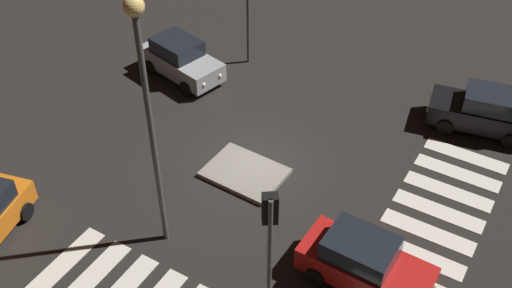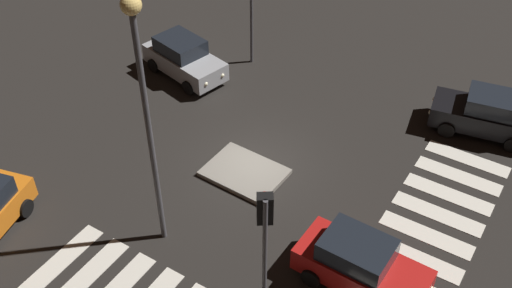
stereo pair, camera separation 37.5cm
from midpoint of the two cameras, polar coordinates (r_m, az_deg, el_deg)
name	(u,v)px [view 1 (the left image)]	position (r m, az deg, el deg)	size (l,w,h in m)	color
ground_plane	(256,164)	(23.32, -0.46, -1.89)	(80.00, 80.00, 0.00)	black
traffic_island	(245,173)	(22.82, -1.52, -2.73)	(2.97, 2.28, 0.18)	gray
car_red	(364,263)	(19.12, 9.58, -10.98)	(4.17, 2.04, 1.79)	red
car_silver	(181,59)	(27.95, -7.49, 7.93)	(4.36, 2.65, 1.79)	#9EA0A5
car_black	(484,111)	(26.07, 20.25, 2.95)	(4.37, 2.51, 1.82)	black
traffic_light_east	(270,225)	(16.52, 0.65, -7.61)	(0.54, 0.53, 4.43)	#47474C
street_lamp	(146,94)	(17.03, -10.91, 4.63)	(0.56, 0.56, 8.84)	#47474C
crosswalk_side	(428,232)	(21.60, 15.36, -7.98)	(3.20, 9.90, 0.02)	silver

